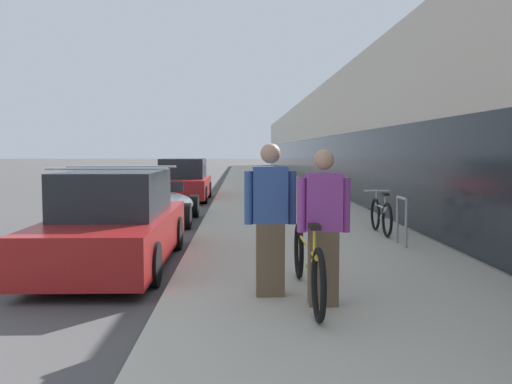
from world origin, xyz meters
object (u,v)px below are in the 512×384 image
object	(u,v)px
person_bystander	(270,219)
bike_rack_hoop	(402,216)
cruiser_bike_nearest	(381,216)
parked_sedan_far	(183,182)
vintage_roadster_curbside	(156,206)
person_rider	(323,227)
tandem_bicycle	(307,263)
parked_sedan_curbside	(115,223)

from	to	relation	value
person_bystander	bike_rack_hoop	bearing A→B (deg)	53.62
cruiser_bike_nearest	parked_sedan_far	xyz separation A→B (m)	(-4.79, 9.05, 0.17)
cruiser_bike_nearest	vintage_roadster_curbside	xyz separation A→B (m)	(-4.85, 2.86, -0.07)
person_rider	person_bystander	distance (m)	0.69
tandem_bicycle	parked_sedan_far	distance (m)	14.12
cruiser_bike_nearest	parked_sedan_curbside	xyz separation A→B (m)	(-4.70, -2.33, 0.17)
vintage_roadster_curbside	parked_sedan_far	distance (m)	6.19
person_rider	cruiser_bike_nearest	xyz separation A→B (m)	(1.89, 5.13, -0.48)
tandem_bicycle	parked_sedan_far	xyz separation A→B (m)	(-2.78, 13.84, 0.14)
person_bystander	cruiser_bike_nearest	xyz separation A→B (m)	(2.43, 4.70, -0.51)
tandem_bicycle	bike_rack_hoop	distance (m)	3.98
tandem_bicycle	parked_sedan_curbside	xyz separation A→B (m)	(-2.68, 2.47, 0.14)
person_bystander	cruiser_bike_nearest	size ratio (longest dim) A/B	1.07
cruiser_bike_nearest	parked_sedan_far	bearing A→B (deg)	117.93
person_rider	parked_sedan_far	world-z (taller)	person_rider
tandem_bicycle	person_rider	xyz separation A→B (m)	(0.13, -0.33, 0.45)
cruiser_bike_nearest	vintage_roadster_curbside	bearing A→B (deg)	149.47
person_rider	parked_sedan_far	distance (m)	14.47
person_bystander	parked_sedan_far	distance (m)	13.95
person_rider	bike_rack_hoop	xyz separation A→B (m)	(1.91, 3.75, -0.32)
tandem_bicycle	vintage_roadster_curbside	distance (m)	8.16
cruiser_bike_nearest	parked_sedan_far	distance (m)	10.24
person_rider	person_bystander	bearing A→B (deg)	141.88
parked_sedan_curbside	person_bystander	bearing A→B (deg)	-46.33
bike_rack_hoop	parked_sedan_curbside	size ratio (longest dim) A/B	0.18
cruiser_bike_nearest	bike_rack_hoop	bearing A→B (deg)	-89.27
tandem_bicycle	person_bystander	bearing A→B (deg)	166.69
tandem_bicycle	bike_rack_hoop	bearing A→B (deg)	59.24
person_rider	person_bystander	xyz separation A→B (m)	(-0.54, 0.43, 0.03)
cruiser_bike_nearest	parked_sedan_curbside	distance (m)	5.24
bike_rack_hoop	cruiser_bike_nearest	world-z (taller)	bike_rack_hoop
person_bystander	tandem_bicycle	bearing A→B (deg)	-13.31
bike_rack_hoop	vintage_roadster_curbside	world-z (taller)	vintage_roadster_curbside
parked_sedan_far	tandem_bicycle	bearing A→B (deg)	-78.66
parked_sedan_curbside	bike_rack_hoop	bearing A→B (deg)	11.38
parked_sedan_far	cruiser_bike_nearest	bearing A→B (deg)	-62.07
bike_rack_hoop	cruiser_bike_nearest	bearing A→B (deg)	90.73
person_rider	cruiser_bike_nearest	world-z (taller)	person_rider
parked_sedan_curbside	vintage_roadster_curbside	xyz separation A→B (m)	(-0.15, 5.19, -0.23)
bike_rack_hoop	parked_sedan_curbside	xyz separation A→B (m)	(-4.71, -0.95, 0.01)
tandem_bicycle	person_rider	world-z (taller)	person_rider
parked_sedan_far	bike_rack_hoop	bearing A→B (deg)	-65.22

